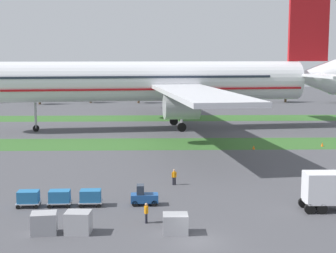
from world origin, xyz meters
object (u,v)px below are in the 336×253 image
at_px(airliner, 165,81).
at_px(uld_container_1, 175,224).
at_px(cargo_dolly_third, 28,197).
at_px(uld_container_0, 44,223).
at_px(ground_crew_marshaller, 146,212).
at_px(ground_crew_loader, 174,176).
at_px(baggage_tug, 144,197).
at_px(taxiway_marker_1, 254,147).
at_px(cargo_dolly_lead, 91,196).
at_px(taxiway_marker_0, 322,144).
at_px(uld_container_2, 78,222).
at_px(cargo_dolly_second, 60,197).

relative_size(airliner, uld_container_1, 42.86).
distance_m(airliner, cargo_dolly_third, 54.87).
bearing_deg(uld_container_0, ground_crew_marshaller, 16.83).
bearing_deg(ground_crew_loader, cargo_dolly_third, -166.65).
distance_m(baggage_tug, taxiway_marker_1, 33.39).
bearing_deg(taxiway_marker_1, cargo_dolly_lead, -125.86).
bearing_deg(cargo_dolly_third, airliner, 163.29).
relative_size(cargo_dolly_lead, cargo_dolly_third, 1.00).
relative_size(ground_crew_marshaller, ground_crew_loader, 1.00).
relative_size(ground_crew_marshaller, uld_container_1, 0.87).
distance_m(airliner, cargo_dolly_lead, 53.51).
distance_m(cargo_dolly_lead, cargo_dolly_third, 5.80).
distance_m(airliner, ground_crew_marshaller, 58.05).
height_order(uld_container_1, taxiway_marker_0, uld_container_1).
xyz_separation_m(cargo_dolly_lead, uld_container_2, (-0.06, -7.55, -0.03)).
distance_m(baggage_tug, uld_container_1, 8.40).
height_order(cargo_dolly_third, uld_container_0, uld_container_0).
xyz_separation_m(uld_container_0, uld_container_2, (2.71, 0.07, 0.03)).
bearing_deg(cargo_dolly_third, taxiway_marker_0, 127.84).
xyz_separation_m(uld_container_0, uld_container_1, (10.49, -0.19, -0.07)).
distance_m(cargo_dolly_lead, uld_container_2, 7.55).
height_order(baggage_tug, taxiway_marker_1, baggage_tug).
relative_size(taxiway_marker_0, taxiway_marker_1, 1.14).
relative_size(uld_container_0, taxiway_marker_1, 3.53).
bearing_deg(taxiway_marker_0, uld_container_2, -129.77).
relative_size(baggage_tug, uld_container_2, 1.32).
distance_m(ground_crew_marshaller, uld_container_2, 5.91).
distance_m(cargo_dolly_second, ground_crew_marshaller, 9.68).
bearing_deg(ground_crew_loader, uld_container_1, -108.27).
bearing_deg(cargo_dolly_third, uld_container_2, 36.09).
distance_m(cargo_dolly_lead, uld_container_0, 8.10).
bearing_deg(baggage_tug, uld_container_0, -46.90).
bearing_deg(uld_container_0, baggage_tug, 44.93).
relative_size(cargo_dolly_third, uld_container_1, 1.12).
bearing_deg(ground_crew_loader, cargo_dolly_lead, -152.81).
height_order(cargo_dolly_lead, uld_container_0, uld_container_0).
distance_m(baggage_tug, cargo_dolly_second, 7.93).
bearing_deg(cargo_dolly_third, uld_container_1, 58.77).
bearing_deg(airliner, cargo_dolly_third, 157.92).
relative_size(ground_crew_loader, uld_container_0, 0.87).
bearing_deg(uld_container_0, cargo_dolly_lead, 70.01).
bearing_deg(cargo_dolly_lead, taxiway_marker_1, 142.31).
xyz_separation_m(baggage_tug, uld_container_2, (-5.08, -7.71, 0.07)).
height_order(ground_crew_marshaller, taxiway_marker_0, ground_crew_marshaller).
distance_m(cargo_dolly_lead, ground_crew_loader, 11.36).
xyz_separation_m(cargo_dolly_second, ground_crew_marshaller, (8.24, -5.07, 0.03)).
distance_m(baggage_tug, ground_crew_loader, 8.32).
height_order(airliner, cargo_dolly_second, airliner).
distance_m(uld_container_1, uld_container_2, 7.78).
height_order(cargo_dolly_second, taxiway_marker_1, cargo_dolly_second).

